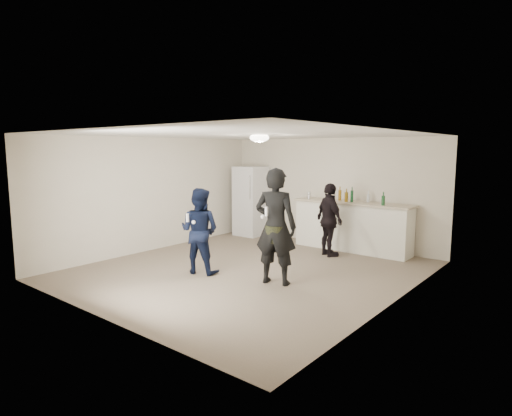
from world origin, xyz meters
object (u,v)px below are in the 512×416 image
Objects in this scene: woman at (276,226)px; shaker at (309,195)px; man at (199,231)px; spectator at (329,220)px; fridge at (251,201)px; counter at (352,227)px.

shaker is at bearing -84.56° from woman.
man reaches higher than spectator.
shaker is at bearing -2.42° from fridge.
woman is (1.13, -2.86, -0.20)m from shaker.
counter is 3.04m from woman.
woman is at bearing -44.78° from fridge.
man is at bearing -95.66° from shaker.
fridge is 1.17× the size of spectator.
shaker is 0.11× the size of man.
fridge reaches higher than counter.
spectator reaches higher than counter.
shaker reaches higher than counter.
man is 2.85m from spectator.
fridge is 3.61m from man.
counter is 1.68× the size of man.
shaker is 0.09× the size of woman.
shaker is at bearing -171.95° from counter.
man is at bearing -112.04° from counter.
woman reaches higher than fridge.
fridge is at bearing -178.60° from counter.
woman is (1.45, 0.35, 0.20)m from man.
fridge reaches higher than spectator.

